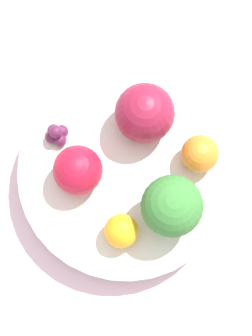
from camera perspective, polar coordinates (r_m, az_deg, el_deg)
name	(u,v)px	position (r m, az deg, el deg)	size (l,w,h in m)	color
ground_plane	(126,181)	(0.66, 0.00, -1.36)	(6.00, 6.00, 0.00)	gray
table_surface	(126,179)	(0.65, 0.00, -1.17)	(1.20, 1.20, 0.02)	silver
bowl	(126,174)	(0.62, 0.00, -0.61)	(0.23, 0.23, 0.04)	silver
broccoli	(172,206)	(0.55, 4.68, -3.89)	(0.06, 0.06, 0.07)	#99C17A
apple_red	(145,113)	(0.58, 1.92, 5.60)	(0.06, 0.06, 0.06)	maroon
apple_green	(78,170)	(0.58, -4.92, -0.21)	(0.05, 0.05, 0.05)	#B7142D
orange_front	(200,154)	(0.59, 7.52, 1.45)	(0.04, 0.04, 0.04)	orange
orange_back	(121,231)	(0.57, -0.48, -6.41)	(0.04, 0.04, 0.04)	orange
grape_cluster	(57,134)	(0.61, -7.06, 3.44)	(0.03, 0.03, 0.03)	#5B1E42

